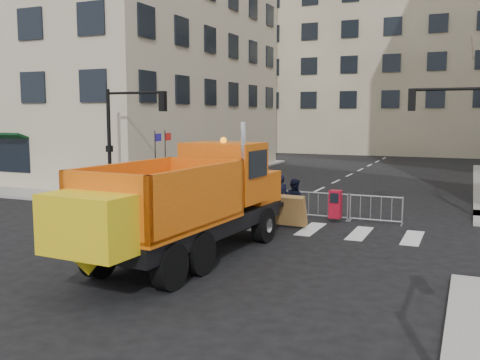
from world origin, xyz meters
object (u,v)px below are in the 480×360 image
at_px(worker, 184,182).
at_px(plow_truck, 186,200).
at_px(newspaper_box, 335,204).
at_px(cop_a, 280,198).
at_px(cop_b, 294,201).
at_px(cop_c, 244,202).

bearing_deg(worker, plow_truck, -85.23).
xyz_separation_m(worker, newspaper_box, (7.48, -1.18, -0.36)).
relative_size(plow_truck, cop_a, 5.45).
relative_size(cop_b, newspaper_box, 1.60).
distance_m(cop_a, cop_b, 0.59).
relative_size(plow_truck, cop_c, 5.52).
bearing_deg(worker, newspaper_box, -34.13).
bearing_deg(newspaper_box, cop_b, -142.19).
bearing_deg(cop_c, cop_b, 144.79).
bearing_deg(plow_truck, cop_a, -2.75).
bearing_deg(cop_c, plow_truck, 20.19).
height_order(cop_b, cop_c, cop_c).
distance_m(cop_c, newspaper_box, 3.73).
distance_m(cop_a, newspaper_box, 2.24).
xyz_separation_m(plow_truck, worker, (-4.85, 8.43, -0.71)).
bearing_deg(newspaper_box, worker, 172.71).
height_order(cop_b, worker, worker).
distance_m(plow_truck, newspaper_box, 7.78).
bearing_deg(newspaper_box, cop_a, -150.52).
bearing_deg(plow_truck, newspaper_box, -16.60).
height_order(plow_truck, cop_c, plow_truck).
bearing_deg(cop_c, cop_a, 157.28).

